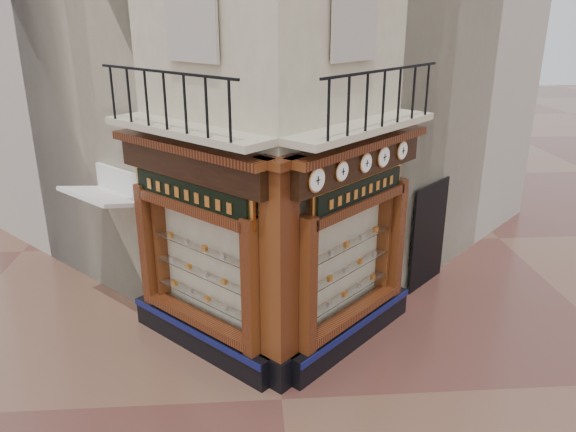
{
  "coord_description": "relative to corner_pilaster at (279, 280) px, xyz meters",
  "views": [
    {
      "loc": [
        -0.44,
        -7.63,
        6.02
      ],
      "look_at": [
        0.25,
        2.0,
        2.49
      ],
      "focal_mm": 35.0,
      "sensor_mm": 36.0,
      "label": 1
    }
  ],
  "objects": [
    {
      "name": "shopfront_left",
      "position": [
        -1.41,
        1.07,
        0.03
      ],
      "size": [
        2.86,
        2.86,
        3.98
      ],
      "rotation": [
        0.0,
        0.0,
        2.36
      ],
      "color": "black",
      "rests_on": "ground"
    },
    {
      "name": "ground",
      "position": [
        0.0,
        -0.5,
        -1.95
      ],
      "size": [
        80.0,
        80.0,
        0.0
      ],
      "primitive_type": "plane",
      "color": "#542E27",
      "rests_on": "ground"
    },
    {
      "name": "main_building",
      "position": [
        0.0,
        5.66,
        4.05
      ],
      "size": [
        11.31,
        11.31,
        12.0
      ],
      "primitive_type": "cube",
      "rotation": [
        0.0,
        0.0,
        0.79
      ],
      "color": "beige",
      "rests_on": "ground"
    },
    {
      "name": "shopfront_right",
      "position": [
        1.41,
        1.07,
        0.03
      ],
      "size": [
        2.86,
        2.86,
        3.98
      ],
      "rotation": [
        0.0,
        0.0,
        0.79
      ],
      "color": "black",
      "rests_on": "ground"
    },
    {
      "name": "balcony",
      "position": [
        0.0,
        0.99,
        2.27
      ],
      "size": [
        5.94,
        2.97,
        1.03
      ],
      "color": "beige",
      "rests_on": "ground"
    },
    {
      "name": "clock_b",
      "position": [
        1.02,
        0.42,
        1.67
      ],
      "size": [
        0.28,
        0.28,
        0.34
      ],
      "rotation": [
        0.0,
        0.0,
        0.79
      ],
      "color": "#B47A3C",
      "rests_on": "ground"
    },
    {
      "name": "clock_a",
      "position": [
        0.56,
        -0.04,
        1.67
      ],
      "size": [
        0.32,
        0.32,
        0.4
      ],
      "rotation": [
        0.0,
        0.0,
        0.79
      ],
      "color": "#B47A3C",
      "rests_on": "ground"
    },
    {
      "name": "clock_e",
      "position": [
        2.35,
        1.75,
        1.67
      ],
      "size": [
        0.29,
        0.29,
        0.36
      ],
      "rotation": [
        0.0,
        0.0,
        0.79
      ],
      "color": "#B47A3C",
      "rests_on": "ground"
    },
    {
      "name": "corner_pilaster",
      "position": [
        0.0,
        0.0,
        0.0
      ],
      "size": [
        0.85,
        0.85,
        3.98
      ],
      "rotation": [
        0.0,
        0.0,
        0.79
      ],
      "color": "black",
      "rests_on": "ground"
    },
    {
      "name": "signboard_left",
      "position": [
        -1.46,
        1.01,
        1.15
      ],
      "size": [
        2.18,
        2.18,
        0.58
      ],
      "rotation": [
        0.0,
        0.0,
        2.36
      ],
      "color": "gold",
      "rests_on": "ground"
    },
    {
      "name": "clock_d",
      "position": [
        1.9,
        1.3,
        1.67
      ],
      "size": [
        0.31,
        0.31,
        0.38
      ],
      "rotation": [
        0.0,
        0.0,
        0.79
      ],
      "color": "#B47A3C",
      "rests_on": "ground"
    },
    {
      "name": "signboard_right",
      "position": [
        1.46,
        1.01,
        1.15
      ],
      "size": [
        1.92,
        1.92,
        0.51
      ],
      "rotation": [
        0.0,
        0.0,
        0.79
      ],
      "color": "gold",
      "rests_on": "ground"
    },
    {
      "name": "neighbour_right",
      "position": [
        2.47,
        8.13,
        3.55
      ],
      "size": [
        11.31,
        11.31,
        11.0
      ],
      "primitive_type": "cube",
      "rotation": [
        0.0,
        0.0,
        0.79
      ],
      "color": "#B3A89C",
      "rests_on": "ground"
    },
    {
      "name": "neighbour_left",
      "position": [
        -2.47,
        8.13,
        3.55
      ],
      "size": [
        11.31,
        11.31,
        11.0
      ],
      "primitive_type": "cube",
      "rotation": [
        0.0,
        0.0,
        0.79
      ],
      "color": "#B3A89C",
      "rests_on": "ground"
    },
    {
      "name": "awning",
      "position": [
        -3.34,
        2.63,
        -1.95
      ],
      "size": [
        1.94,
        1.94,
        0.3
      ],
      "primitive_type": null,
      "rotation": [
        0.22,
        0.0,
        2.36
      ],
      "color": "white",
      "rests_on": "ground"
    },
    {
      "name": "clock_c",
      "position": [
        1.51,
        0.9,
        1.67
      ],
      "size": [
        0.28,
        0.28,
        0.35
      ],
      "rotation": [
        0.0,
        0.0,
        0.79
      ],
      "color": "#B47A3C",
      "rests_on": "ground"
    }
  ]
}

